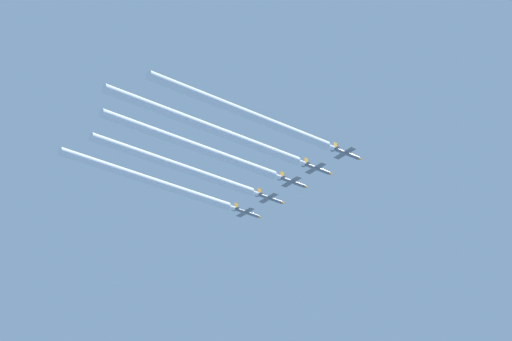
{
  "coord_description": "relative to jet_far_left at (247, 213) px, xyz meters",
  "views": [
    {
      "loc": [
        214.4,
        -177.39,
        2.79
      ],
      "look_at": [
        0.02,
        -14.86,
        148.12
      ],
      "focal_mm": 68.21,
      "sensor_mm": 36.0,
      "label": 1
    }
  ],
  "objects": [
    {
      "name": "smoke_trail_center",
      "position": [
        26.24,
        -38.93,
        0.47
      ],
      "size": [
        2.74,
        64.88,
        2.74
      ],
      "color": "white"
    },
    {
      "name": "smoke_trail_inner_left",
      "position": [
        12.89,
        -36.44,
        0.27
      ],
      "size": [
        2.74,
        61.93,
        2.74
      ],
      "color": "white"
    },
    {
      "name": "smoke_trail_inner_right",
      "position": [
        38.12,
        -41.76,
        0.33
      ],
      "size": [
        2.74,
        70.86,
        2.74
      ],
      "color": "white"
    },
    {
      "name": "jet_inner_right",
      "position": [
        38.12,
        -0.83,
        0.36
      ],
      "size": [
        8.28,
        12.06,
        2.9
      ],
      "color": "slate"
    },
    {
      "name": "jet_center",
      "position": [
        26.24,
        -0.98,
        0.5
      ],
      "size": [
        8.28,
        12.06,
        2.9
      ],
      "color": "slate"
    },
    {
      "name": "smoke_trail_far_left",
      "position": [
        0.0,
        -38.22,
        -0.03
      ],
      "size": [
        2.74,
        65.45,
        2.74
      ],
      "color": "white"
    },
    {
      "name": "jet_far_right",
      "position": [
        51.11,
        -0.15,
        0.22
      ],
      "size": [
        8.28,
        12.06,
        2.9
      ],
      "color": "slate"
    },
    {
      "name": "smoke_trail_far_right",
      "position": [
        51.11,
        -38.27,
        0.2
      ],
      "size": [
        2.74,
        65.25,
        2.74
      ],
      "color": "white"
    },
    {
      "name": "jet_inner_left",
      "position": [
        12.89,
        0.02,
        0.29
      ],
      "size": [
        8.28,
        12.06,
        2.9
      ],
      "color": "slate"
    },
    {
      "name": "jet_far_left",
      "position": [
        0.0,
        0.0,
        0.0
      ],
      "size": [
        8.28,
        12.06,
        2.9
      ],
      "color": "slate"
    }
  ]
}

